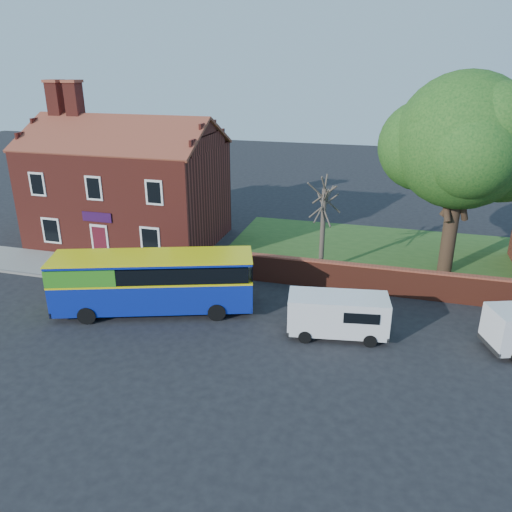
% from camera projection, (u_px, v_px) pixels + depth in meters
% --- Properties ---
extents(ground, '(120.00, 120.00, 0.00)m').
position_uv_depth(ground, '(147.00, 331.00, 23.23)').
color(ground, black).
rests_on(ground, ground).
extents(pavement, '(18.00, 3.50, 0.12)m').
position_uv_depth(pavement, '(87.00, 268.00, 30.14)').
color(pavement, gray).
rests_on(pavement, ground).
extents(kerb, '(18.00, 0.15, 0.14)m').
position_uv_depth(kerb, '(69.00, 279.00, 28.57)').
color(kerb, slate).
rests_on(kerb, ground).
extents(grass_strip, '(26.00, 12.00, 0.04)m').
position_uv_depth(grass_strip, '(428.00, 259.00, 31.62)').
color(grass_strip, '#426B28').
rests_on(grass_strip, ground).
extents(shop_building, '(12.30, 8.13, 10.50)m').
position_uv_depth(shop_building, '(129.00, 192.00, 34.09)').
color(shop_building, maroon).
rests_on(shop_building, ground).
extents(boundary_wall, '(22.00, 0.38, 1.60)m').
position_uv_depth(boundary_wall, '(435.00, 286.00, 25.94)').
color(boundary_wall, maroon).
rests_on(boundary_wall, ground).
extents(bus, '(9.96, 5.45, 2.95)m').
position_uv_depth(bus, '(147.00, 280.00, 24.47)').
color(bus, '#0D2295').
rests_on(bus, ground).
extents(van_near, '(4.67, 2.44, 1.96)m').
position_uv_depth(van_near, '(338.00, 314.00, 22.47)').
color(van_near, white).
rests_on(van_near, ground).
extents(large_tree, '(9.35, 7.40, 11.40)m').
position_uv_depth(large_tree, '(464.00, 145.00, 27.21)').
color(large_tree, black).
rests_on(large_tree, ground).
extents(bare_tree, '(2.06, 2.46, 5.50)m').
position_uv_depth(bare_tree, '(323.00, 226.00, 28.91)').
color(bare_tree, '#4C4238').
rests_on(bare_tree, ground).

